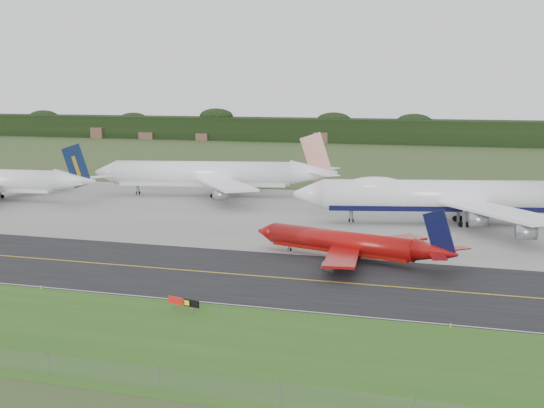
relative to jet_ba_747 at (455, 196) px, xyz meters
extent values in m
plane|color=#344821|center=(-25.76, -49.92, -5.91)|extent=(600.00, 600.00, 0.00)
cube|color=#2B5318|center=(-25.76, -84.92, -5.91)|extent=(400.00, 30.00, 0.01)
cube|color=black|center=(-25.76, -53.92, -5.90)|extent=(400.00, 32.00, 0.02)
cube|color=gray|center=(-25.76, 1.08, -5.90)|extent=(400.00, 78.00, 0.01)
cube|color=gold|center=(-25.76, -53.92, -5.88)|extent=(400.00, 0.40, 0.00)
cube|color=silver|center=(-25.76, -69.42, -5.88)|extent=(400.00, 0.25, 0.00)
plane|color=slate|center=(-25.76, -97.92, -4.81)|extent=(320.00, 0.00, 320.00)
cylinder|color=slate|center=(-25.76, -97.92, -4.81)|extent=(0.10, 0.10, 2.20)
cube|color=black|center=(-25.76, 225.08, 0.09)|extent=(700.00, 24.00, 12.00)
cylinder|color=white|center=(-2.42, -0.61, 0.19)|extent=(49.61, 18.15, 6.29)
cube|color=black|center=(-2.42, -0.61, -1.86)|extent=(46.83, 16.02, 2.20)
cone|color=white|center=(-29.46, -7.38, 0.19)|extent=(7.54, 7.61, 6.29)
ellipsoid|color=white|center=(-15.88, -3.98, 1.92)|extent=(13.76, 8.31, 4.01)
cube|color=white|center=(9.34, -12.12, -0.92)|extent=(24.63, 27.42, 0.54)
cube|color=white|center=(2.52, 15.09, -0.92)|extent=(14.11, 29.24, 0.54)
cylinder|color=gray|center=(5.44, -12.47, -2.63)|extent=(3.98, 3.40, 2.64)
cylinder|color=gray|center=(-1.08, 13.56, -2.63)|extent=(3.98, 3.40, 2.64)
cylinder|color=gray|center=(13.92, -22.91, -2.63)|extent=(3.98, 3.40, 2.64)
cylinder|color=gray|center=(1.47, 26.77, -2.63)|extent=(3.98, 3.40, 2.64)
cylinder|color=black|center=(-20.69, -5.18, -5.35)|extent=(1.22, 0.77, 1.13)
cylinder|color=slate|center=(2.27, -3.00, -3.81)|extent=(1.07, 1.07, 4.21)
cylinder|color=black|center=(2.27, -3.00, -5.35)|extent=(1.24, 0.82, 1.13)
cylinder|color=slate|center=(0.59, 3.72, -3.81)|extent=(1.07, 1.07, 4.21)
cylinder|color=black|center=(0.59, 3.72, -5.35)|extent=(1.24, 0.82, 1.13)
cylinder|color=maroon|center=(-15.56, -38.64, -2.97)|extent=(26.50, 11.22, 3.60)
cube|color=maroon|center=(-15.56, -38.64, -4.14)|extent=(24.96, 9.97, 1.26)
cone|color=maroon|center=(-29.87, -34.27, -2.97)|extent=(4.23, 4.42, 3.60)
cone|color=maroon|center=(0.52, -43.55, -2.70)|extent=(7.77, 5.49, 3.60)
cube|color=maroon|center=(-13.36, -47.06, -3.60)|extent=(6.82, 15.35, 0.40)
cube|color=maroon|center=(-9.03, -32.89, -3.60)|extent=(13.48, 14.23, 0.40)
cube|color=#0B0D33|center=(1.00, -43.70, 0.01)|extent=(5.52, 1.94, 8.20)
cylinder|color=gray|center=(-14.65, -50.37, -4.59)|extent=(2.32, 2.02, 1.51)
cylinder|color=gray|center=(-8.25, -29.42, -4.59)|extent=(2.32, 2.02, 1.51)
cylinder|color=black|center=(-25.23, -35.69, -5.59)|extent=(0.71, 0.47, 0.65)
cylinder|color=slate|center=(-14.10, -41.16, -4.98)|extent=(0.63, 0.63, 1.86)
cylinder|color=black|center=(-14.10, -41.16, -5.59)|extent=(0.71, 0.50, 0.65)
cylinder|color=slate|center=(-12.94, -37.37, -4.98)|extent=(0.63, 0.63, 1.86)
cylinder|color=black|center=(-12.94, -37.37, -5.59)|extent=(0.71, 0.50, 0.65)
cone|color=white|center=(-91.19, 1.55, -0.38)|extent=(11.26, 6.50, 5.49)
cube|color=white|center=(-110.70, 11.93, -1.75)|extent=(15.09, 25.47, 0.48)
cube|color=#0C1935|center=(-90.58, 1.61, 3.25)|extent=(7.69, 1.18, 11.08)
cylinder|color=gray|center=(-113.83, 11.09, -3.25)|extent=(3.20, 2.58, 2.31)
cylinder|color=gray|center=(-109.92, 22.13, -3.25)|extent=(3.20, 2.58, 2.31)
cylinder|color=slate|center=(-113.92, 2.39, -4.17)|extent=(0.84, 0.84, 3.48)
cylinder|color=black|center=(-113.92, 2.39, -5.42)|extent=(1.03, 0.59, 0.99)
cylinder|color=white|center=(-66.01, 22.41, 0.02)|extent=(46.18, 16.30, 6.37)
cube|color=silver|center=(-66.01, 22.41, -2.05)|extent=(43.59, 14.24, 2.23)
cone|color=white|center=(-91.19, 16.74, 0.02)|extent=(7.00, 7.48, 6.37)
cone|color=white|center=(-37.71, 28.78, 0.50)|extent=(13.22, 8.88, 6.37)
cube|color=white|center=(-55.27, 11.36, -1.09)|extent=(22.63, 25.87, 0.57)
cube|color=white|center=(-61.05, 37.00, -1.09)|extent=(13.70, 27.45, 0.57)
cube|color=red|center=(-37.02, 28.94, 4.64)|extent=(8.69, 2.43, 12.67)
cylinder|color=gray|center=(-54.27, 5.14, -2.83)|extent=(3.98, 3.38, 2.68)
cylinder|color=gray|center=(-62.80, 43.05, -2.83)|extent=(3.98, 3.38, 2.68)
cylinder|color=black|center=(-83.02, 18.58, -5.34)|extent=(1.23, 0.76, 1.15)
cylinder|color=slate|center=(-61.65, 19.80, -3.90)|extent=(1.07, 1.07, 4.02)
cylinder|color=black|center=(-61.65, 19.80, -5.34)|extent=(1.25, 0.81, 1.15)
cylinder|color=slate|center=(-63.20, 26.64, -3.90)|extent=(1.07, 1.07, 4.02)
cylinder|color=black|center=(-63.20, 26.64, -5.34)|extent=(1.25, 0.81, 1.15)
cylinder|color=slate|center=(-29.69, -73.43, -5.55)|extent=(0.12, 0.12, 0.72)
cylinder|color=slate|center=(-26.72, -74.19, -5.55)|extent=(0.12, 0.12, 0.72)
cube|color=#9F110C|center=(-29.40, -73.51, -4.74)|extent=(2.22, 0.74, 0.92)
cube|color=black|center=(-27.51, -73.99, -4.74)|extent=(1.04, 0.43, 0.92)
cube|color=black|center=(-26.33, -74.29, -4.74)|extent=(1.23, 0.48, 0.92)
cylinder|color=yellow|center=(-51.64, -70.42, -5.66)|extent=(0.16, 0.16, 0.50)
cylinder|color=yellow|center=(-29.49, -70.42, -5.66)|extent=(0.16, 0.16, 0.50)
cylinder|color=yellow|center=(4.98, -70.42, -5.66)|extent=(0.16, 0.16, 0.50)
camera|label=1|loc=(11.09, -159.45, 22.44)|focal=50.00mm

